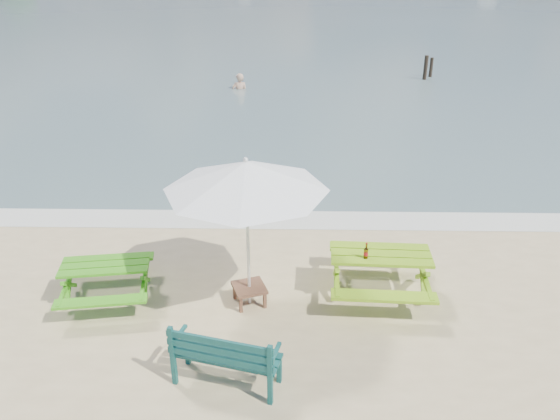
{
  "coord_description": "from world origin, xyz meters",
  "views": [
    {
      "loc": [
        0.72,
        -6.06,
        5.28
      ],
      "look_at": [
        0.53,
        3.0,
        1.0
      ],
      "focal_mm": 35.0,
      "sensor_mm": 36.0,
      "label": 1
    }
  ],
  "objects_px": {
    "picnic_table_right": "(379,274)",
    "park_bench": "(227,366)",
    "picnic_table_left": "(108,282)",
    "patio_umbrella": "(246,176)",
    "beer_bottle": "(366,253)",
    "side_table": "(249,294)",
    "swimmer": "(240,95)"
  },
  "relations": [
    {
      "from": "picnic_table_right",
      "to": "side_table",
      "type": "height_order",
      "value": "picnic_table_right"
    },
    {
      "from": "picnic_table_left",
      "to": "side_table",
      "type": "xyz_separation_m",
      "value": [
        2.37,
        -0.09,
        -0.15
      ]
    },
    {
      "from": "park_bench",
      "to": "side_table",
      "type": "distance_m",
      "value": 1.87
    },
    {
      "from": "patio_umbrella",
      "to": "side_table",
      "type": "bearing_deg",
      "value": -91.79
    },
    {
      "from": "picnic_table_left",
      "to": "picnic_table_right",
      "type": "relative_size",
      "value": 0.92
    },
    {
      "from": "patio_umbrella",
      "to": "swimmer",
      "type": "bearing_deg",
      "value": 95.61
    },
    {
      "from": "park_bench",
      "to": "swimmer",
      "type": "bearing_deg",
      "value": 94.48
    },
    {
      "from": "picnic_table_right",
      "to": "park_bench",
      "type": "relative_size",
      "value": 1.26
    },
    {
      "from": "side_table",
      "to": "swimmer",
      "type": "xyz_separation_m",
      "value": [
        -1.55,
        15.78,
        -0.44
      ]
    },
    {
      "from": "park_bench",
      "to": "patio_umbrella",
      "type": "relative_size",
      "value": 0.47
    },
    {
      "from": "beer_bottle",
      "to": "swimmer",
      "type": "bearing_deg",
      "value": 102.45
    },
    {
      "from": "park_bench",
      "to": "patio_umbrella",
      "type": "bearing_deg",
      "value": 84.81
    },
    {
      "from": "patio_umbrella",
      "to": "beer_bottle",
      "type": "bearing_deg",
      "value": 5.04
    },
    {
      "from": "picnic_table_left",
      "to": "beer_bottle",
      "type": "relative_size",
      "value": 6.46
    },
    {
      "from": "picnic_table_left",
      "to": "swimmer",
      "type": "bearing_deg",
      "value": 87.01
    },
    {
      "from": "park_bench",
      "to": "beer_bottle",
      "type": "relative_size",
      "value": 5.54
    },
    {
      "from": "picnic_table_right",
      "to": "side_table",
      "type": "xyz_separation_m",
      "value": [
        -2.17,
        -0.34,
        -0.21
      ]
    },
    {
      "from": "beer_bottle",
      "to": "swimmer",
      "type": "distance_m",
      "value": 16.03
    },
    {
      "from": "picnic_table_left",
      "to": "swimmer",
      "type": "height_order",
      "value": "picnic_table_left"
    },
    {
      "from": "picnic_table_right",
      "to": "patio_umbrella",
      "type": "relative_size",
      "value": 0.59
    },
    {
      "from": "picnic_table_right",
      "to": "park_bench",
      "type": "height_order",
      "value": "park_bench"
    },
    {
      "from": "picnic_table_right",
      "to": "beer_bottle",
      "type": "relative_size",
      "value": 6.99
    },
    {
      "from": "picnic_table_left",
      "to": "side_table",
      "type": "distance_m",
      "value": 2.38
    },
    {
      "from": "picnic_table_left",
      "to": "beer_bottle",
      "type": "height_order",
      "value": "beer_bottle"
    },
    {
      "from": "picnic_table_left",
      "to": "patio_umbrella",
      "type": "distance_m",
      "value": 3.07
    },
    {
      "from": "swimmer",
      "to": "patio_umbrella",
      "type": "bearing_deg",
      "value": -84.39
    },
    {
      "from": "picnic_table_right",
      "to": "beer_bottle",
      "type": "xyz_separation_m",
      "value": [
        -0.28,
        -0.17,
        0.5
      ]
    },
    {
      "from": "park_bench",
      "to": "picnic_table_right",
      "type": "bearing_deg",
      "value": 43.14
    },
    {
      "from": "park_bench",
      "to": "side_table",
      "type": "bearing_deg",
      "value": 84.81
    },
    {
      "from": "park_bench",
      "to": "side_table",
      "type": "xyz_separation_m",
      "value": [
        0.17,
        1.86,
        -0.1
      ]
    },
    {
      "from": "picnic_table_right",
      "to": "patio_umbrella",
      "type": "bearing_deg",
      "value": -171.17
    },
    {
      "from": "picnic_table_right",
      "to": "picnic_table_left",
      "type": "bearing_deg",
      "value": -176.82
    }
  ]
}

